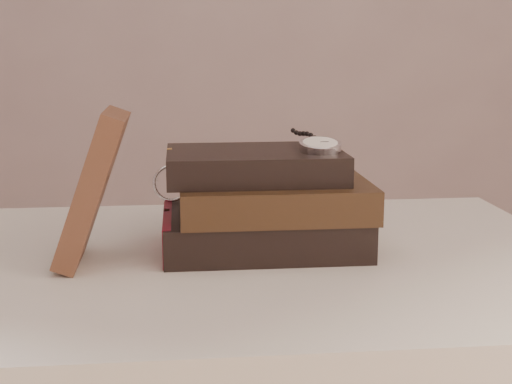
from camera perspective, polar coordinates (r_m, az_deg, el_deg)
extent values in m
cube|color=beige|center=(0.93, -5.21, -6.22)|extent=(1.00, 0.60, 0.04)
cube|color=white|center=(0.95, -5.15, -9.67)|extent=(0.88, 0.49, 0.08)
cube|color=black|center=(0.95, 0.60, -3.02)|extent=(0.25, 0.18, 0.05)
cube|color=beige|center=(0.95, 0.79, -3.01)|extent=(0.25, 0.16, 0.04)
cube|color=gold|center=(0.97, -6.90, -2.80)|extent=(0.01, 0.01, 0.05)
cube|color=maroon|center=(0.94, -6.85, -3.19)|extent=(0.01, 0.16, 0.05)
cube|color=black|center=(0.93, 1.44, -0.45)|extent=(0.24, 0.16, 0.04)
cube|color=beige|center=(0.93, 1.64, -0.44)|extent=(0.23, 0.15, 0.03)
cube|color=gold|center=(0.95, -5.72, -0.29)|extent=(0.01, 0.01, 0.04)
cube|color=black|center=(0.94, -0.10, 2.14)|extent=(0.22, 0.15, 0.04)
cube|color=beige|center=(0.94, 0.09, 2.14)|extent=(0.22, 0.14, 0.03)
cube|color=gold|center=(0.96, -6.70, 2.24)|extent=(0.01, 0.01, 0.04)
cube|color=#3D2217|center=(0.89, -12.57, 0.34)|extent=(0.09, 0.12, 0.19)
cylinder|color=silver|center=(0.92, 5.00, 3.53)|extent=(0.05, 0.05, 0.02)
cylinder|color=white|center=(0.92, 5.00, 3.82)|extent=(0.04, 0.04, 0.01)
torus|color=silver|center=(0.92, 5.00, 3.79)|extent=(0.05, 0.05, 0.01)
cylinder|color=silver|center=(0.95, 4.65, 3.80)|extent=(0.01, 0.01, 0.01)
cube|color=black|center=(0.93, 4.93, 3.94)|extent=(0.00, 0.01, 0.00)
cube|color=black|center=(0.92, 5.33, 3.89)|extent=(0.01, 0.00, 0.00)
sphere|color=black|center=(0.96, 4.56, 4.21)|extent=(0.01, 0.01, 0.01)
sphere|color=black|center=(0.97, 4.27, 4.41)|extent=(0.01, 0.01, 0.01)
sphere|color=black|center=(0.98, 3.98, 4.53)|extent=(0.01, 0.01, 0.01)
sphere|color=black|center=(1.00, 3.69, 4.54)|extent=(0.01, 0.01, 0.01)
sphere|color=black|center=(1.01, 3.41, 4.54)|extent=(0.01, 0.01, 0.01)
sphere|color=black|center=(1.02, 3.15, 4.61)|extent=(0.01, 0.01, 0.01)
sphere|color=black|center=(1.04, 2.88, 4.79)|extent=(0.01, 0.01, 0.01)
torus|color=silver|center=(1.01, -6.56, 0.69)|extent=(0.05, 0.02, 0.05)
torus|color=silver|center=(1.01, -3.44, 0.76)|extent=(0.05, 0.02, 0.05)
cylinder|color=silver|center=(1.01, -5.00, 0.90)|extent=(0.01, 0.00, 0.00)
cylinder|color=silver|center=(1.07, -7.78, 0.92)|extent=(0.00, 0.11, 0.03)
cylinder|color=silver|center=(1.07, -2.33, 1.03)|extent=(0.00, 0.11, 0.03)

